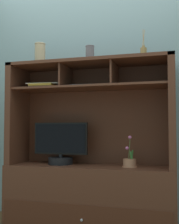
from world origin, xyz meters
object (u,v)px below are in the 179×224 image
object	(u,v)px
magazine_stack_left	(45,86)
diffuser_bottle	(144,53)
media_console	(90,176)
ceramic_vase	(40,54)
tv_monitor	(60,147)
magazine_stack_centre	(90,86)
accent_vase	(90,54)
potted_orchid	(130,162)

from	to	relation	value
magazine_stack_left	diffuser_bottle	xyz separation A→B (m)	(0.98, -0.00, 0.27)
media_console	ceramic_vase	xyz separation A→B (m)	(-0.51, -0.03, 1.19)
media_console	tv_monitor	distance (m)	0.39
tv_monitor	magazine_stack_centre	world-z (taller)	magazine_stack_centre
tv_monitor	accent_vase	world-z (taller)	accent_vase
tv_monitor	accent_vase	size ratio (longest dim) A/B	3.35
tv_monitor	magazine_stack_left	distance (m)	0.63
magazine_stack_centre	diffuser_bottle	world-z (taller)	diffuser_bottle
diffuser_bottle	tv_monitor	bearing A→B (deg)	-178.70
diffuser_bottle	media_console	bearing A→B (deg)	-179.40
diffuser_bottle	magazine_stack_left	bearing A→B (deg)	179.96
tv_monitor	magazine_stack_left	bearing A→B (deg)	174.04
magazine_stack_centre	magazine_stack_left	bearing A→B (deg)	-174.13
magazine_stack_left	magazine_stack_centre	xyz separation A→B (m)	(0.45, 0.05, -0.01)
magazine_stack_centre	diffuser_bottle	xyz separation A→B (m)	(0.52, -0.05, 0.28)
diffuser_bottle	accent_vase	world-z (taller)	diffuser_bottle
media_console	accent_vase	size ratio (longest dim) A/B	9.78
tv_monitor	magazine_stack_left	size ratio (longest dim) A/B	1.55
magazine_stack_centre	accent_vase	xyz separation A→B (m)	(0.02, -0.05, 0.31)
tv_monitor	potted_orchid	distance (m)	0.68
magazine_stack_centre	accent_vase	world-z (taller)	accent_vase
potted_orchid	ceramic_vase	world-z (taller)	ceramic_vase
magazine_stack_left	ceramic_vase	distance (m)	0.33
tv_monitor	potted_orchid	bearing A→B (deg)	-1.16
potted_orchid	diffuser_bottle	world-z (taller)	diffuser_bottle
media_console	potted_orchid	xyz separation A→B (m)	(0.38, -0.03, 0.15)
media_console	magazine_stack_left	size ratio (longest dim) A/B	4.53
potted_orchid	diffuser_bottle	distance (m)	1.00
magazine_stack_centre	ceramic_vase	bearing A→B (deg)	-170.90
media_console	magazine_stack_centre	size ratio (longest dim) A/B	4.17
magazine_stack_left	potted_orchid	bearing A→B (deg)	-2.18
diffuser_bottle	accent_vase	distance (m)	0.51
media_console	diffuser_bottle	size ratio (longest dim) A/B	5.76
media_console	diffuser_bottle	world-z (taller)	diffuser_bottle
magazine_stack_left	media_console	bearing A→B (deg)	-0.73
potted_orchid	magazine_stack_centre	xyz separation A→B (m)	(-0.39, 0.08, 0.71)
ceramic_vase	magazine_stack_centre	bearing A→B (deg)	9.10
potted_orchid	media_console	bearing A→B (deg)	176.02
magazine_stack_left	ceramic_vase	bearing A→B (deg)	-140.25
tv_monitor	ceramic_vase	bearing A→B (deg)	-176.46
diffuser_bottle	accent_vase	size ratio (longest dim) A/B	1.70
media_console	magazine_stack_left	bearing A→B (deg)	179.27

